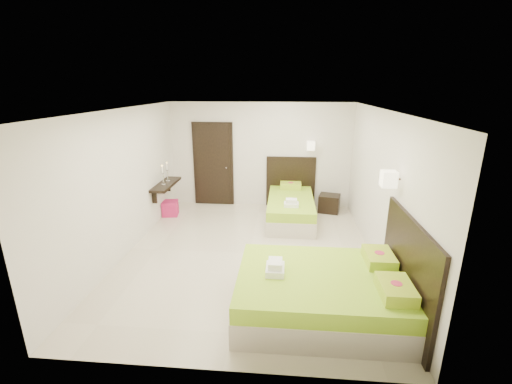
# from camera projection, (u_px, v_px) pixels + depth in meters

# --- Properties ---
(floor) EXTENTS (5.50, 5.50, 0.00)m
(floor) POSITION_uv_depth(u_px,v_px,m) (249.00, 253.00, 6.34)
(floor) COLOR beige
(floor) RESTS_ON ground
(bed_single) EXTENTS (1.23, 2.05, 1.69)m
(bed_single) POSITION_uv_depth(u_px,v_px,m) (291.00, 206.00, 7.90)
(bed_single) COLOR beige
(bed_single) RESTS_ON ground
(bed_double) EXTENTS (2.23, 1.89, 1.84)m
(bed_double) POSITION_uv_depth(u_px,v_px,m) (327.00, 291.00, 4.60)
(bed_double) COLOR beige
(bed_double) RESTS_ON ground
(nightstand) EXTENTS (0.57, 0.53, 0.43)m
(nightstand) POSITION_uv_depth(u_px,v_px,m) (329.00, 203.00, 8.38)
(nightstand) COLOR black
(nightstand) RESTS_ON ground
(ottoman) EXTENTS (0.40, 0.40, 0.35)m
(ottoman) POSITION_uv_depth(u_px,v_px,m) (170.00, 208.00, 8.16)
(ottoman) COLOR #AE174E
(ottoman) RESTS_ON ground
(door) EXTENTS (1.02, 0.15, 2.14)m
(door) POSITION_uv_depth(u_px,v_px,m) (213.00, 165.00, 8.70)
(door) COLOR black
(door) RESTS_ON ground
(console_shelf) EXTENTS (0.35, 1.20, 0.78)m
(console_shelf) POSITION_uv_depth(u_px,v_px,m) (166.00, 185.00, 7.79)
(console_shelf) COLOR black
(console_shelf) RESTS_ON ground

